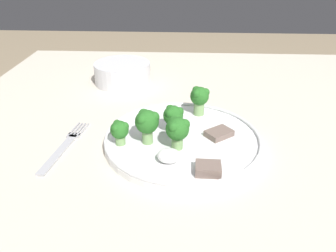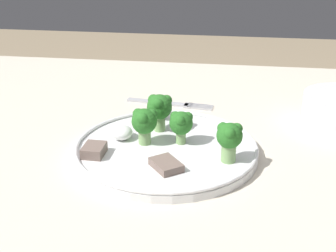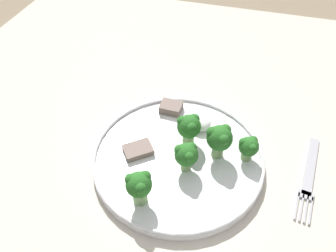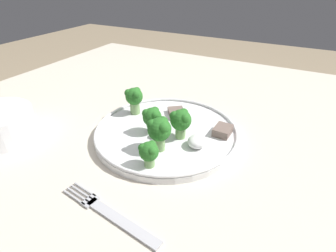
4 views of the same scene
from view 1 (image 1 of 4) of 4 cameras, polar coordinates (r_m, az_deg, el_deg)
table at (r=0.66m, az=4.64°, el=-9.69°), size 1.07×1.17×0.72m
dinner_plate at (r=0.60m, az=2.52°, el=-2.41°), size 0.29×0.29×0.02m
fork at (r=0.62m, az=-17.60°, el=-3.44°), size 0.04×0.18×0.00m
cream_bowl at (r=0.88m, az=-7.91°, el=9.07°), size 0.15×0.15×0.05m
broccoli_floret_near_rim_left at (r=0.57m, az=-3.69°, el=0.68°), size 0.04×0.04×0.06m
broccoli_floret_center_left at (r=0.67m, az=5.50°, el=5.00°), size 0.04×0.04×0.06m
broccoli_floret_back_left at (r=0.60m, az=0.90°, el=1.84°), size 0.04×0.04×0.05m
broccoli_floret_front_left at (r=0.55m, az=1.65°, el=-0.59°), size 0.04×0.04×0.06m
broccoli_floret_center_back at (r=0.57m, az=-8.44°, el=-0.72°), size 0.03×0.03×0.05m
meat_slice_front_slice at (r=0.61m, az=8.86°, el=-1.27°), size 0.06×0.06×0.01m
meat_slice_middle_slice at (r=0.51m, az=7.01°, el=-7.39°), size 0.04×0.03×0.02m
sauce_dollop at (r=0.53m, az=0.15°, el=-5.19°), size 0.04×0.03×0.02m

